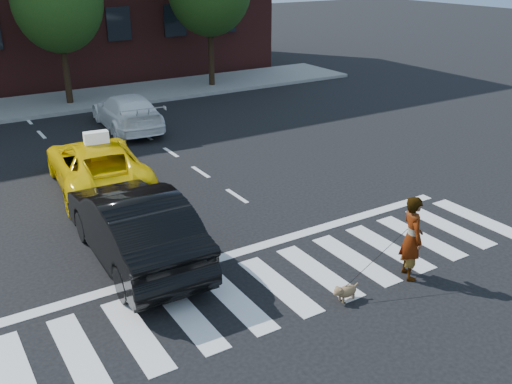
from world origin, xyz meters
TOP-DOWN VIEW (x-y plane):
  - ground at (0.00, 0.00)m, footprint 120.00×120.00m
  - crosswalk at (0.00, 0.00)m, footprint 13.00×2.40m
  - stop_line at (0.00, 1.60)m, footprint 12.00×0.30m
  - sidewalk_far at (0.00, 17.50)m, footprint 30.00×4.00m
  - taxi at (-1.40, 7.00)m, footprint 2.81×5.19m
  - black_sedan at (-2.00, 2.55)m, footprint 1.83×4.94m
  - white_suv at (1.40, 12.26)m, footprint 2.16×4.67m
  - woman at (2.47, -1.10)m, footprint 0.65×0.76m
  - dog at (0.79, -1.10)m, footprint 0.59×0.23m
  - taxi_sign at (-1.40, 6.80)m, footprint 0.68×0.35m

SIDE VIEW (x-z plane):
  - ground at x=0.00m, z-range 0.00..0.00m
  - crosswalk at x=0.00m, z-range 0.00..0.01m
  - stop_line at x=0.00m, z-range 0.00..0.01m
  - sidewalk_far at x=0.00m, z-range 0.00..0.15m
  - dog at x=0.79m, z-range 0.03..0.36m
  - white_suv at x=1.40m, z-range 0.00..1.32m
  - taxi at x=-1.40m, z-range 0.00..1.38m
  - black_sedan at x=-2.00m, z-range 0.00..1.61m
  - woman at x=2.47m, z-range 0.00..1.77m
  - taxi_sign at x=-1.40m, z-range 1.38..1.70m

